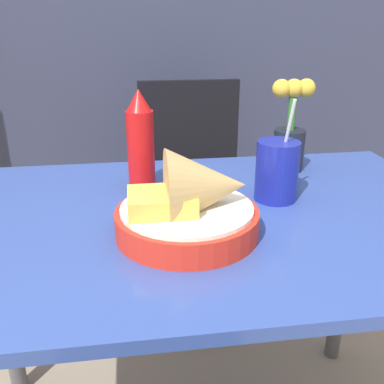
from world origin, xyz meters
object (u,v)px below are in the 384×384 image
(ketchup_bottle, at_px, (141,142))
(flower_vase, at_px, (290,132))
(food_basket, at_px, (193,205))
(drink_cup, at_px, (277,173))
(chair_far_window, at_px, (192,177))

(ketchup_bottle, height_order, flower_vase, flower_vase)
(flower_vase, bearing_deg, ketchup_bottle, -168.70)
(food_basket, distance_m, flower_vase, 0.46)
(food_basket, bearing_deg, ketchup_bottle, 108.87)
(ketchup_bottle, height_order, drink_cup, ketchup_bottle)
(food_basket, bearing_deg, flower_vase, 47.26)
(chair_far_window, height_order, food_basket, food_basket)
(chair_far_window, xyz_separation_m, drink_cup, (0.09, -0.72, 0.27))
(flower_vase, bearing_deg, drink_cup, -116.96)
(drink_cup, bearing_deg, ketchup_bottle, 158.89)
(chair_far_window, xyz_separation_m, flower_vase, (0.19, -0.53, 0.31))
(drink_cup, distance_m, flower_vase, 0.22)
(chair_far_window, bearing_deg, drink_cup, -83.13)
(ketchup_bottle, relative_size, drink_cup, 1.02)
(food_basket, height_order, flower_vase, flower_vase)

